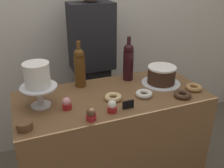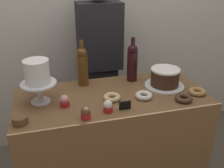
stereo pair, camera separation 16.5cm
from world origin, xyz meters
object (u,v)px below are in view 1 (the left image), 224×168
(donut_sugar, at_px, (144,94))
(chocolate_round_cake, at_px, (161,75))
(donut_glazed, at_px, (113,97))
(coffee_cup_ceramic, at_px, (32,88))
(cupcake_strawberry, at_px, (67,104))
(cupcake_chocolate, at_px, (91,114))
(cupcake_vanilla, at_px, (112,107))
(barista_figure, at_px, (93,69))
(donut_maple, at_px, (194,88))
(wine_bottle_dark_red, at_px, (128,61))
(cookie_stack, at_px, (24,126))
(cake_stand_pedestal, at_px, (39,93))
(white_layer_cake, at_px, (37,75))
(price_sign_chalkboard, at_px, (128,104))
(donut_chocolate, at_px, (183,95))
(wine_bottle_amber, at_px, (80,67))

(donut_sugar, bearing_deg, chocolate_round_cake, 31.60)
(donut_glazed, relative_size, coffee_cup_ceramic, 1.32)
(cupcake_strawberry, bearing_deg, cupcake_chocolate, -59.44)
(cupcake_vanilla, bearing_deg, barista_figure, 80.58)
(cupcake_chocolate, bearing_deg, donut_maple, 7.67)
(wine_bottle_dark_red, xyz_separation_m, cupcake_strawberry, (-0.52, -0.26, -0.11))
(barista_figure, bearing_deg, cookie_stack, -128.12)
(cake_stand_pedestal, bearing_deg, cupcake_strawberry, -32.83)
(white_layer_cake, distance_m, cookie_stack, 0.30)
(donut_sugar, distance_m, price_sign_chalkboard, 0.19)
(cupcake_strawberry, height_order, donut_chocolate, cupcake_strawberry)
(cupcake_chocolate, height_order, cupcake_vanilla, same)
(wine_bottle_dark_red, bearing_deg, chocolate_round_cake, -40.44)
(donut_sugar, height_order, coffee_cup_ceramic, coffee_cup_ceramic)
(chocolate_round_cake, relative_size, wine_bottle_dark_red, 0.61)
(donut_sugar, distance_m, barista_figure, 0.70)
(donut_sugar, bearing_deg, donut_maple, -6.43)
(cookie_stack, distance_m, barista_figure, 1.01)
(cupcake_strawberry, relative_size, cupcake_vanilla, 1.00)
(donut_sugar, height_order, donut_chocolate, same)
(cupcake_strawberry, xyz_separation_m, cupcake_chocolate, (0.10, -0.17, 0.00))
(price_sign_chalkboard, distance_m, coffee_cup_ceramic, 0.66)
(donut_sugar, height_order, donut_maple, same)
(chocolate_round_cake, distance_m, donut_chocolate, 0.23)
(cake_stand_pedestal, bearing_deg, wine_bottle_amber, 32.28)
(white_layer_cake, bearing_deg, coffee_cup_ceramic, 99.45)
(donut_maple, xyz_separation_m, price_sign_chalkboard, (-0.53, -0.06, 0.01))
(cupcake_strawberry, relative_size, cupcake_chocolate, 1.00)
(wine_bottle_dark_red, relative_size, cupcake_strawberry, 4.38)
(white_layer_cake, height_order, donut_sugar, white_layer_cake)
(cupcake_chocolate, relative_size, price_sign_chalkboard, 1.06)
(wine_bottle_dark_red, height_order, cupcake_chocolate, wine_bottle_dark_red)
(cupcake_strawberry, xyz_separation_m, donut_glazed, (0.30, 0.01, -0.02))
(coffee_cup_ceramic, bearing_deg, barista_figure, 35.59)
(wine_bottle_dark_red, xyz_separation_m, barista_figure, (-0.15, 0.40, -0.19))
(chocolate_round_cake, relative_size, donut_sugar, 1.78)
(price_sign_chalkboard, xyz_separation_m, coffee_cup_ceramic, (-0.51, 0.41, 0.02))
(chocolate_round_cake, bearing_deg, cupcake_chocolate, -156.08)
(donut_glazed, xyz_separation_m, donut_sugar, (0.20, -0.03, 0.00))
(cupcake_strawberry, bearing_deg, cupcake_vanilla, -28.73)
(donut_maple, relative_size, price_sign_chalkboard, 1.60)
(chocolate_round_cake, height_order, cupcake_strawberry, chocolate_round_cake)
(cupcake_vanilla, height_order, donut_sugar, cupcake_vanilla)
(wine_bottle_amber, relative_size, donut_sugar, 2.91)
(coffee_cup_ceramic, bearing_deg, cupcake_chocolate, -58.78)
(chocolate_round_cake, distance_m, cupcake_vanilla, 0.53)
(white_layer_cake, height_order, coffee_cup_ceramic, white_layer_cake)
(cake_stand_pedestal, relative_size, cupcake_chocolate, 2.92)
(donut_maple, xyz_separation_m, barista_figure, (-0.50, 0.73, -0.06))
(white_layer_cake, xyz_separation_m, donut_glazed, (0.44, -0.08, -0.19))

